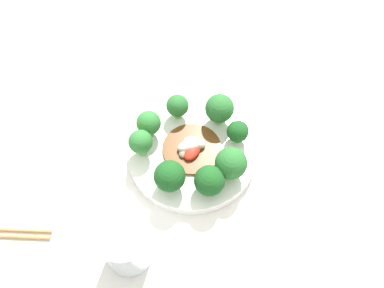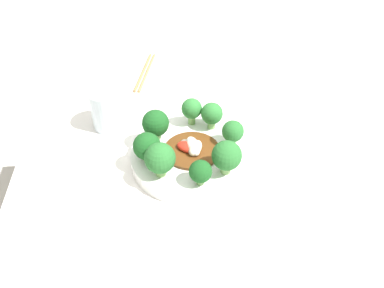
{
  "view_description": "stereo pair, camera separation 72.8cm",
  "coord_description": "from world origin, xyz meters",
  "px_view_note": "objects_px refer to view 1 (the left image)",
  "views": [
    {
      "loc": [
        0.03,
        0.37,
        1.39
      ],
      "look_at": [
        -0.04,
        -0.01,
        0.78
      ],
      "focal_mm": 35.0,
      "sensor_mm": 36.0,
      "label": 1
    },
    {
      "loc": [
        -0.62,
        0.06,
        1.27
      ],
      "look_at": [
        -0.04,
        -0.01,
        0.78
      ],
      "focal_mm": 35.0,
      "sensor_mm": 36.0,
      "label": 2
    }
  ],
  "objects_px": {
    "plate": "(192,153)",
    "stirfry_center": "(192,147)",
    "broccoli_west": "(238,132)",
    "broccoli_north": "(209,181)",
    "broccoli_northwest": "(231,163)",
    "broccoli_east": "(141,142)",
    "drinking_glass": "(127,247)",
    "broccoli_southwest": "(219,109)",
    "broccoli_northeast": "(170,176)",
    "broccoli_south": "(178,106)",
    "broccoli_southeast": "(149,123)"
  },
  "relations": [
    {
      "from": "plate",
      "to": "stirfry_center",
      "type": "bearing_deg",
      "value": -73.44
    },
    {
      "from": "plate",
      "to": "stirfry_center",
      "type": "xyz_separation_m",
      "value": [
        0.0,
        -0.0,
        0.02
      ]
    },
    {
      "from": "broccoli_west",
      "to": "broccoli_north",
      "type": "distance_m",
      "value": 0.12
    },
    {
      "from": "broccoli_northwest",
      "to": "broccoli_east",
      "type": "bearing_deg",
      "value": -26.83
    },
    {
      "from": "drinking_glass",
      "to": "broccoli_southwest",
      "type": "bearing_deg",
      "value": -132.0
    },
    {
      "from": "stirfry_center",
      "to": "plate",
      "type": "bearing_deg",
      "value": 106.56
    },
    {
      "from": "broccoli_east",
      "to": "broccoli_northeast",
      "type": "bearing_deg",
      "value": 117.27
    },
    {
      "from": "broccoli_southwest",
      "to": "drinking_glass",
      "type": "height_order",
      "value": "broccoli_southwest"
    },
    {
      "from": "stirfry_center",
      "to": "broccoli_south",
      "type": "bearing_deg",
      "value": -81.58
    },
    {
      "from": "broccoli_southeast",
      "to": "broccoli_northwest",
      "type": "height_order",
      "value": "broccoli_northwest"
    },
    {
      "from": "plate",
      "to": "broccoli_west",
      "type": "distance_m",
      "value": 0.1
    },
    {
      "from": "broccoli_northeast",
      "to": "broccoli_south",
      "type": "bearing_deg",
      "value": -104.79
    },
    {
      "from": "broccoli_south",
      "to": "stirfry_center",
      "type": "height_order",
      "value": "broccoli_south"
    },
    {
      "from": "broccoli_northeast",
      "to": "plate",
      "type": "bearing_deg",
      "value": -127.55
    },
    {
      "from": "broccoli_east",
      "to": "broccoli_south",
      "type": "bearing_deg",
      "value": -137.93
    },
    {
      "from": "broccoli_east",
      "to": "broccoli_southeast",
      "type": "height_order",
      "value": "broccoli_east"
    },
    {
      "from": "broccoli_southeast",
      "to": "broccoli_northwest",
      "type": "xyz_separation_m",
      "value": [
        -0.13,
        0.12,
        0.0
      ]
    },
    {
      "from": "plate",
      "to": "broccoli_northeast",
      "type": "xyz_separation_m",
      "value": [
        0.05,
        0.07,
        0.05
      ]
    },
    {
      "from": "broccoli_west",
      "to": "drinking_glass",
      "type": "relative_size",
      "value": 0.56
    },
    {
      "from": "plate",
      "to": "broccoli_south",
      "type": "relative_size",
      "value": 4.42
    },
    {
      "from": "broccoli_north",
      "to": "broccoli_southwest",
      "type": "distance_m",
      "value": 0.16
    },
    {
      "from": "broccoli_south",
      "to": "drinking_glass",
      "type": "relative_size",
      "value": 0.62
    },
    {
      "from": "broccoli_southwest",
      "to": "broccoli_west",
      "type": "bearing_deg",
      "value": 114.82
    },
    {
      "from": "broccoli_east",
      "to": "broccoli_northeast",
      "type": "height_order",
      "value": "broccoli_northeast"
    },
    {
      "from": "broccoli_west",
      "to": "broccoli_north",
      "type": "relative_size",
      "value": 0.83
    },
    {
      "from": "broccoli_west",
      "to": "broccoli_southwest",
      "type": "distance_m",
      "value": 0.06
    },
    {
      "from": "broccoli_south",
      "to": "plate",
      "type": "bearing_deg",
      "value": 98.46
    },
    {
      "from": "plate",
      "to": "broccoli_northwest",
      "type": "bearing_deg",
      "value": 131.03
    },
    {
      "from": "broccoli_west",
      "to": "stirfry_center",
      "type": "height_order",
      "value": "broccoli_west"
    },
    {
      "from": "broccoli_southwest",
      "to": "drinking_glass",
      "type": "xyz_separation_m",
      "value": [
        0.21,
        0.23,
        -0.02
      ]
    },
    {
      "from": "broccoli_east",
      "to": "broccoli_south",
      "type": "height_order",
      "value": "broccoli_east"
    },
    {
      "from": "broccoli_west",
      "to": "broccoli_northeast",
      "type": "relative_size",
      "value": 0.77
    },
    {
      "from": "broccoli_north",
      "to": "drinking_glass",
      "type": "distance_m",
      "value": 0.18
    },
    {
      "from": "plate",
      "to": "broccoli_north",
      "type": "distance_m",
      "value": 0.1
    },
    {
      "from": "broccoli_northwest",
      "to": "drinking_glass",
      "type": "xyz_separation_m",
      "value": [
        0.2,
        0.11,
        -0.02
      ]
    },
    {
      "from": "broccoli_southeast",
      "to": "stirfry_center",
      "type": "height_order",
      "value": "broccoli_southeast"
    },
    {
      "from": "broccoli_east",
      "to": "broccoli_south",
      "type": "xyz_separation_m",
      "value": [
        -0.08,
        -0.07,
        -0.0
      ]
    },
    {
      "from": "broccoli_north",
      "to": "broccoli_northwest",
      "type": "xyz_separation_m",
      "value": [
        -0.04,
        -0.02,
        0.01
      ]
    },
    {
      "from": "broccoli_south",
      "to": "broccoli_northwest",
      "type": "xyz_separation_m",
      "value": [
        -0.07,
        0.15,
        0.01
      ]
    },
    {
      "from": "broccoli_east",
      "to": "broccoli_northwest",
      "type": "relative_size",
      "value": 0.89
    },
    {
      "from": "broccoli_north",
      "to": "broccoli_southeast",
      "type": "height_order",
      "value": "same"
    },
    {
      "from": "broccoli_north",
      "to": "drinking_glass",
      "type": "bearing_deg",
      "value": 28.57
    },
    {
      "from": "broccoli_southwest",
      "to": "broccoli_northwest",
      "type": "bearing_deg",
      "value": 86.16
    },
    {
      "from": "broccoli_east",
      "to": "broccoli_northwest",
      "type": "xyz_separation_m",
      "value": [
        -0.15,
        0.08,
        0.0
      ]
    },
    {
      "from": "broccoli_south",
      "to": "stirfry_center",
      "type": "distance_m",
      "value": 0.09
    },
    {
      "from": "broccoli_north",
      "to": "broccoli_south",
      "type": "height_order",
      "value": "broccoli_north"
    },
    {
      "from": "broccoli_northwest",
      "to": "broccoli_northeast",
      "type": "height_order",
      "value": "broccoli_northwest"
    },
    {
      "from": "plate",
      "to": "broccoli_northwest",
      "type": "height_order",
      "value": "broccoli_northwest"
    },
    {
      "from": "broccoli_southeast",
      "to": "broccoli_southwest",
      "type": "xyz_separation_m",
      "value": [
        -0.14,
        -0.01,
        0.0
      ]
    },
    {
      "from": "stirfry_center",
      "to": "drinking_glass",
      "type": "height_order",
      "value": "drinking_glass"
    }
  ]
}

